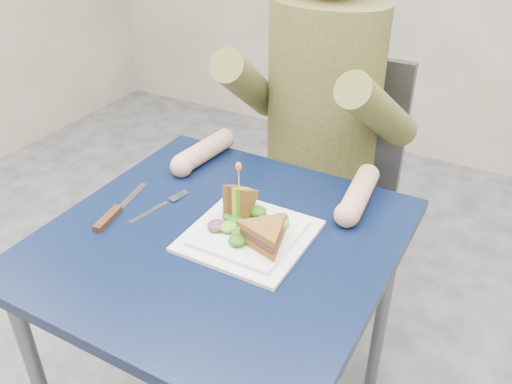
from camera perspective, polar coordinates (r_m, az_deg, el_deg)
The scene contains 12 objects.
table at distance 1.27m, azimuth -3.78°, elevation -7.52°, with size 0.75×0.75×0.73m.
chair at distance 1.83m, azimuth 7.62°, elevation 1.67°, with size 0.42×0.40×0.93m.
diner at distance 1.57m, azimuth 7.01°, elevation 11.64°, with size 0.54×0.59×0.74m.
plate at distance 1.21m, azimuth -0.74°, elevation -4.49°, with size 0.26×0.26×0.02m.
sandwich_flat at distance 1.15m, azimuth 1.02°, elevation -4.50°, with size 0.16×0.16×0.05m.
sandwich_upright at distance 1.23m, azimuth -1.78°, elevation -1.03°, with size 0.08×0.13×0.13m.
fork at distance 1.33m, azimuth -10.27°, elevation -1.60°, with size 0.05×0.18×0.01m.
knife at distance 1.32m, azimuth -14.87°, elevation -2.27°, with size 0.06×0.22×0.02m.
toothpick at distance 1.20m, azimuth -1.83°, elevation 1.53°, with size 0.00×0.00×0.06m, color tan.
toothpick_frill at distance 1.19m, azimuth -1.85°, elevation 2.69°, with size 0.01×0.01×0.02m, color orange.
lettuce_spill at distance 1.20m, azimuth -0.30°, elevation -3.50°, with size 0.15×0.13×0.02m, color #337A14, non-canonical shape.
onion_ring at distance 1.19m, azimuth -0.00°, elevation -3.57°, with size 0.04×0.04×0.01m, color #9E4C7A.
Camera 1 is at (0.55, -0.81, 1.46)m, focal length 38.00 mm.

